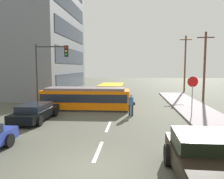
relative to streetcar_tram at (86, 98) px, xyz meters
The scene contains 16 objects.
ground_plane 3.18m from the streetcar_tram, 30.00° to the right, with size 120.00×120.00×0.00m, color #4F5043.
sidewalk_curb_right 10.95m from the streetcar_tram, 30.34° to the right, with size 3.20×36.00×0.14m, color gray.
lane_stripe_1 9.91m from the streetcar_tram, 74.63° to the right, with size 0.16×2.40×0.01m, color silver.
lane_stripe_2 6.18m from the streetcar_tram, 64.62° to the right, with size 0.16×2.40×0.01m, color silver.
lane_stripe_3 6.62m from the streetcar_tram, 66.46° to the left, with size 0.16×2.40×0.01m, color silver.
lane_stripe_4 12.32m from the streetcar_tram, 77.71° to the left, with size 0.16×2.40×0.01m, color silver.
corner_building 17.45m from the streetcar_tram, 137.19° to the left, with size 14.24×15.19×19.20m.
streetcar_tram is the anchor object (origin of this frame).
city_bus 5.62m from the streetcar_tram, 71.58° to the left, with size 2.55×5.11×1.82m.
pedestrian_crossing 4.64m from the streetcar_tram, 30.47° to the right, with size 0.50×0.36×1.67m.
pickup_truck_parked 13.74m from the streetcar_tram, 62.05° to the right, with size 2.34×5.03×1.55m.
parked_sedan_mid 5.12m from the streetcar_tram, 120.26° to the right, with size 2.01×4.62×1.19m.
stop_sign 8.87m from the streetcar_tram, 15.76° to the right, with size 0.76×0.07×2.88m.
traffic_light_mast 4.36m from the streetcar_tram, 133.84° to the right, with size 2.61×0.33×5.44m.
utility_pole_mid 13.72m from the streetcar_tram, 27.24° to the left, with size 1.80×0.24×7.49m.
utility_pole_far 19.92m from the streetcar_tram, 52.35° to the left, with size 1.80×0.24×8.41m.
Camera 1 is at (1.48, -7.23, 3.69)m, focal length 35.10 mm.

